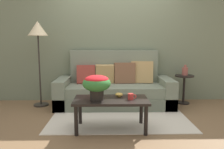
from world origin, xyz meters
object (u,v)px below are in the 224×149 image
at_px(couch, 115,89).
at_px(snack_bowl, 119,95).
at_px(potted_plant, 97,84).
at_px(table_vase, 185,71).
at_px(coffee_table, 111,103).
at_px(floor_lamp, 38,34).
at_px(side_table, 184,84).
at_px(coffee_mug, 131,97).

xyz_separation_m(couch, snack_bowl, (0.03, -1.14, 0.16)).
distance_m(potted_plant, table_vase, 2.20).
bearing_deg(couch, coffee_table, -94.09).
bearing_deg(floor_lamp, side_table, 1.91).
relative_size(couch, floor_lamp, 1.36).
bearing_deg(potted_plant, side_table, 39.19).
height_order(coffee_table, table_vase, table_vase).
xyz_separation_m(coffee_table, snack_bowl, (0.12, 0.12, 0.09)).
xyz_separation_m(side_table, snack_bowl, (-1.38, -1.22, 0.08)).
bearing_deg(side_table, potted_plant, -140.81).
bearing_deg(coffee_mug, floor_lamp, 142.04).
distance_m(couch, coffee_mug, 1.32).
bearing_deg(coffee_mug, couch, 98.32).
bearing_deg(floor_lamp, couch, 0.52).
distance_m(coffee_table, potted_plant, 0.35).
height_order(snack_bowl, table_vase, table_vase).
bearing_deg(coffee_table, snack_bowl, 44.64).
bearing_deg(coffee_mug, side_table, 48.52).
xyz_separation_m(couch, table_vase, (1.42, 0.09, 0.34)).
xyz_separation_m(couch, floor_lamp, (-1.45, -0.01, 1.06)).
height_order(coffee_table, floor_lamp, floor_lamp).
height_order(couch, snack_bowl, couch).
xyz_separation_m(couch, coffee_table, (-0.09, -1.26, 0.06)).
bearing_deg(coffee_mug, table_vase, 48.46).
bearing_deg(potted_plant, coffee_table, 11.83).
xyz_separation_m(side_table, potted_plant, (-1.70, -1.38, 0.27)).
height_order(side_table, potted_plant, potted_plant).
bearing_deg(coffee_table, table_vase, 41.81).
distance_m(floor_lamp, coffee_mug, 2.27).
relative_size(floor_lamp, snack_bowl, 14.35).
relative_size(coffee_mug, snack_bowl, 1.07).
xyz_separation_m(floor_lamp, coffee_mug, (1.64, -1.28, -0.89)).
xyz_separation_m(snack_bowl, table_vase, (1.38, 1.23, 0.19)).
distance_m(side_table, coffee_mug, 1.84).
relative_size(snack_bowl, table_vase, 0.55).
xyz_separation_m(coffee_mug, snack_bowl, (-0.16, 0.16, -0.01)).
xyz_separation_m(coffee_table, table_vase, (1.51, 1.35, 0.28)).
bearing_deg(coffee_table, couch, 85.91).
xyz_separation_m(coffee_table, side_table, (1.50, 1.34, 0.01)).
xyz_separation_m(couch, potted_plant, (-0.29, -1.30, 0.35)).
bearing_deg(side_table, snack_bowl, -138.43).
bearing_deg(coffee_table, coffee_mug, -7.61).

